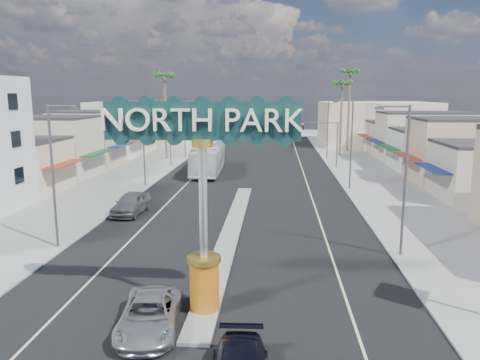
% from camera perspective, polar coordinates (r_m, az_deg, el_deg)
% --- Properties ---
extents(ground, '(160.00, 160.00, 0.00)m').
position_cam_1_polar(ground, '(48.40, 0.69, -0.97)').
color(ground, gray).
rests_on(ground, ground).
extents(road, '(20.00, 120.00, 0.01)m').
position_cam_1_polar(road, '(48.40, 0.69, -0.96)').
color(road, black).
rests_on(road, ground).
extents(median_island, '(1.30, 30.00, 0.16)m').
position_cam_1_polar(median_island, '(32.90, -1.15, -6.36)').
color(median_island, gray).
rests_on(median_island, ground).
extents(sidewalk_left, '(8.00, 120.00, 0.12)m').
position_cam_1_polar(sidewalk_left, '(51.22, -15.14, -0.63)').
color(sidewalk_left, gray).
rests_on(sidewalk_left, ground).
extents(sidewalk_right, '(8.00, 120.00, 0.12)m').
position_cam_1_polar(sidewalk_right, '(49.51, 17.08, -1.10)').
color(sidewalk_right, gray).
rests_on(sidewalk_right, ground).
extents(storefront_row_left, '(12.00, 42.00, 6.00)m').
position_cam_1_polar(storefront_row_left, '(66.46, -19.70, 4.17)').
color(storefront_row_left, beige).
rests_on(storefront_row_left, ground).
extents(storefront_row_right, '(12.00, 42.00, 6.00)m').
position_cam_1_polar(storefront_row_right, '(64.20, 23.47, 3.72)').
color(storefront_row_right, '#B7B29E').
rests_on(storefront_row_right, ground).
extents(backdrop_far_left, '(20.00, 20.00, 8.00)m').
position_cam_1_polar(backdrop_far_left, '(95.84, -10.83, 6.96)').
color(backdrop_far_left, '#B7B29E').
rests_on(backdrop_far_left, ground).
extents(backdrop_far_right, '(20.00, 20.00, 8.00)m').
position_cam_1_polar(backdrop_far_right, '(94.42, 16.09, 6.68)').
color(backdrop_far_right, beige).
rests_on(backdrop_far_right, ground).
extents(gateway_sign, '(8.20, 1.50, 9.15)m').
position_cam_1_polar(gateway_sign, '(19.90, -4.56, -0.24)').
color(gateway_sign, '#C1640E').
rests_on(gateway_sign, median_island).
extents(traffic_signal_left, '(5.09, 0.45, 6.00)m').
position_cam_1_polar(traffic_signal_left, '(62.77, -6.89, 5.54)').
color(traffic_signal_left, '#47474C').
rests_on(traffic_signal_left, ground).
extents(traffic_signal_right, '(5.09, 0.45, 6.00)m').
position_cam_1_polar(traffic_signal_right, '(61.86, 10.12, 5.38)').
color(traffic_signal_right, '#47474C').
rests_on(traffic_signal_right, ground).
extents(streetlight_l_near, '(2.03, 0.22, 9.00)m').
position_cam_1_polar(streetlight_l_near, '(30.83, -21.64, 1.26)').
color(streetlight_l_near, '#47474C').
rests_on(streetlight_l_near, ground).
extents(streetlight_l_mid, '(2.03, 0.22, 9.00)m').
position_cam_1_polar(streetlight_l_mid, '(49.43, -11.50, 5.01)').
color(streetlight_l_mid, '#47474C').
rests_on(streetlight_l_mid, ground).
extents(streetlight_l_far, '(2.03, 0.22, 9.00)m').
position_cam_1_polar(streetlight_l_far, '(70.78, -6.64, 6.75)').
color(streetlight_l_far, '#47474C').
rests_on(streetlight_l_far, ground).
extents(streetlight_r_near, '(2.03, 0.22, 9.00)m').
position_cam_1_polar(streetlight_r_near, '(28.67, 19.23, 0.77)').
color(streetlight_r_near, '#47474C').
rests_on(streetlight_r_near, ground).
extents(streetlight_r_mid, '(2.03, 0.22, 9.00)m').
position_cam_1_polar(streetlight_r_mid, '(48.11, 13.24, 4.79)').
color(streetlight_r_mid, '#47474C').
rests_on(streetlight_r_mid, ground).
extents(streetlight_r_far, '(2.03, 0.22, 9.00)m').
position_cam_1_polar(streetlight_r_far, '(69.87, 10.53, 6.59)').
color(streetlight_r_far, '#47474C').
rests_on(streetlight_r_far, ground).
extents(palm_left_far, '(2.60, 2.60, 13.10)m').
position_cam_1_polar(palm_left_far, '(69.25, -9.20, 11.92)').
color(palm_left_far, brown).
rests_on(palm_left_far, ground).
extents(palm_right_mid, '(2.60, 2.60, 12.10)m').
position_cam_1_polar(palm_right_mid, '(74.00, 12.36, 11.03)').
color(palm_right_mid, brown).
rests_on(palm_right_mid, ground).
extents(palm_right_far, '(2.60, 2.60, 14.10)m').
position_cam_1_polar(palm_right_far, '(80.27, 13.27, 12.20)').
color(palm_right_far, brown).
rests_on(palm_right_far, ground).
extents(suv_left, '(2.90, 5.25, 1.39)m').
position_cam_1_polar(suv_left, '(20.29, -11.01, -15.81)').
color(suv_left, '#B6B5BB').
rests_on(suv_left, ground).
extents(car_parked_left, '(2.37, 5.28, 1.76)m').
position_cam_1_polar(car_parked_left, '(38.87, -13.14, -2.77)').
color(car_parked_left, slate).
rests_on(car_parked_left, ground).
extents(city_bus, '(3.52, 13.19, 3.65)m').
position_cam_1_polar(city_bus, '(57.42, -3.90, 2.67)').
color(city_bus, silver).
rests_on(city_bus, ground).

